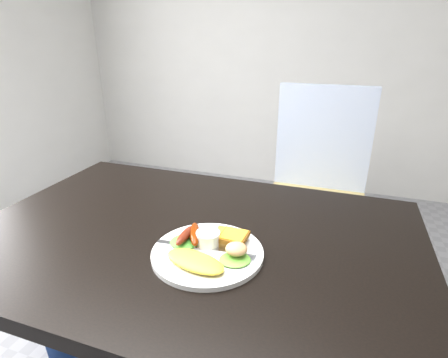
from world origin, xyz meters
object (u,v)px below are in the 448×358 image
object	(u,v)px
dining_table	(192,238)
person	(190,145)
dining_chair	(313,207)
plate	(208,253)

from	to	relation	value
dining_table	person	size ratio (longest dim) A/B	0.77
dining_table	dining_chair	world-z (taller)	dining_table
person	plate	xyz separation A→B (m)	(0.39, -0.76, -0.02)
dining_table	dining_chair	xyz separation A→B (m)	(0.26, 0.88, -0.28)
plate	dining_table	bearing A→B (deg)	132.80
dining_table	plate	world-z (taller)	plate
dining_chair	plate	bearing A→B (deg)	-100.70
dining_table	person	world-z (taller)	person
dining_chair	dining_table	bearing A→B (deg)	-106.58
dining_table	dining_chair	distance (m)	0.96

